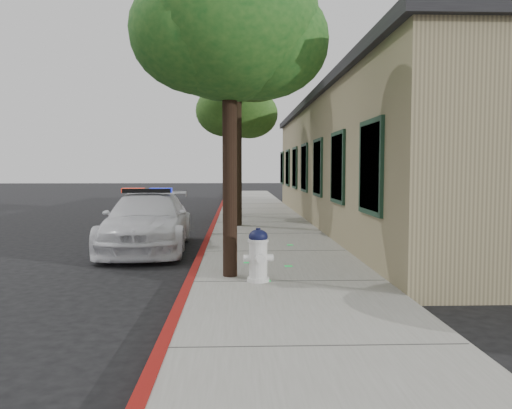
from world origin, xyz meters
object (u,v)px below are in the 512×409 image
(police_car, at_px, (148,221))
(fire_hydrant, at_px, (258,255))
(clapboard_building, at_px, (414,162))
(street_tree_near, at_px, (230,30))
(street_tree_mid, at_px, (237,53))
(street_tree_far, at_px, (236,110))

(police_car, distance_m, fire_hydrant, 4.87)
(clapboard_building, bearing_deg, street_tree_near, -124.89)
(street_tree_mid, bearing_deg, clapboard_building, 8.77)
(street_tree_mid, bearing_deg, police_car, -118.69)
(fire_hydrant, bearing_deg, clapboard_building, 50.34)
(fire_hydrant, bearing_deg, street_tree_near, 128.00)
(clapboard_building, xyz_separation_m, street_tree_mid, (-5.85, -0.90, 3.32))
(fire_hydrant, height_order, street_tree_mid, street_tree_mid)
(street_tree_near, xyz_separation_m, street_tree_far, (0.09, 10.80, -0.05))
(clapboard_building, xyz_separation_m, street_tree_far, (-5.89, 2.21, 1.96))
(fire_hydrant, bearing_deg, street_tree_far, 83.73)
(police_car, bearing_deg, fire_hydrant, -62.19)
(fire_hydrant, bearing_deg, police_car, 112.11)
(clapboard_building, distance_m, street_tree_mid, 6.79)
(fire_hydrant, height_order, street_tree_far, street_tree_far)
(clapboard_building, xyz_separation_m, police_car, (-7.99, -4.80, -1.45))
(street_tree_near, xyz_separation_m, street_tree_mid, (0.13, 7.68, 1.32))
(police_car, height_order, fire_hydrant, police_car)
(clapboard_building, relative_size, street_tree_near, 3.91)
(street_tree_near, relative_size, street_tree_far, 1.02)
(clapboard_building, height_order, fire_hydrant, clapboard_building)
(fire_hydrant, height_order, street_tree_near, street_tree_near)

